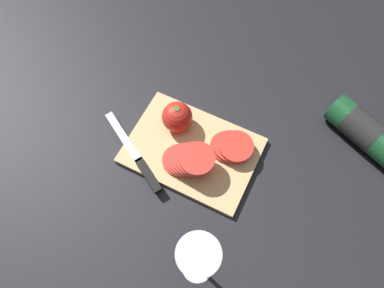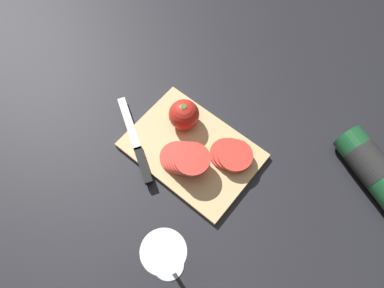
{
  "view_description": "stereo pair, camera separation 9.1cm",
  "coord_description": "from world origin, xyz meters",
  "px_view_note": "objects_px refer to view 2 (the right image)",
  "views": [
    {
      "loc": [
        -0.08,
        0.34,
        0.86
      ],
      "look_at": [
        0.1,
        -0.02,
        0.05
      ],
      "focal_mm": 35.0,
      "sensor_mm": 36.0,
      "label": 1
    },
    {
      "loc": [
        -0.15,
        0.29,
        0.86
      ],
      "look_at": [
        0.1,
        -0.02,
        0.05
      ],
      "focal_mm": 35.0,
      "sensor_mm": 36.0,
      "label": 2
    }
  ],
  "objects_px": {
    "tomato_slice_stack_far": "(184,158)",
    "wine_glass": "(165,256)",
    "whole_tomato": "(184,115)",
    "knife": "(140,156)",
    "tomato_slice_stack_near": "(230,154)",
    "wine_bottle": "(377,173)"
  },
  "relations": [
    {
      "from": "wine_glass",
      "to": "whole_tomato",
      "type": "relative_size",
      "value": 2.14
    },
    {
      "from": "wine_glass",
      "to": "wine_bottle",
      "type": "bearing_deg",
      "value": -117.9
    },
    {
      "from": "knife",
      "to": "tomato_slice_stack_far",
      "type": "bearing_deg",
      "value": -118.53
    },
    {
      "from": "knife",
      "to": "wine_glass",
      "type": "bearing_deg",
      "value": 176.56
    },
    {
      "from": "whole_tomato",
      "to": "knife",
      "type": "relative_size",
      "value": 0.34
    },
    {
      "from": "knife",
      "to": "tomato_slice_stack_near",
      "type": "relative_size",
      "value": 2.25
    },
    {
      "from": "whole_tomato",
      "to": "tomato_slice_stack_near",
      "type": "distance_m",
      "value": 0.15
    },
    {
      "from": "tomato_slice_stack_far",
      "to": "wine_glass",
      "type": "bearing_deg",
      "value": 121.43
    },
    {
      "from": "whole_tomato",
      "to": "knife",
      "type": "height_order",
      "value": "whole_tomato"
    },
    {
      "from": "knife",
      "to": "tomato_slice_stack_far",
      "type": "height_order",
      "value": "tomato_slice_stack_far"
    },
    {
      "from": "knife",
      "to": "whole_tomato",
      "type": "bearing_deg",
      "value": -67.7
    },
    {
      "from": "wine_bottle",
      "to": "tomato_slice_stack_far",
      "type": "distance_m",
      "value": 0.46
    },
    {
      "from": "tomato_slice_stack_near",
      "to": "tomato_slice_stack_far",
      "type": "distance_m",
      "value": 0.11
    },
    {
      "from": "tomato_slice_stack_far",
      "to": "whole_tomato",
      "type": "bearing_deg",
      "value": -49.55
    },
    {
      "from": "wine_glass",
      "to": "tomato_slice_stack_far",
      "type": "distance_m",
      "value": 0.25
    },
    {
      "from": "wine_glass",
      "to": "knife",
      "type": "xyz_separation_m",
      "value": [
        0.22,
        -0.15,
        -0.1
      ]
    },
    {
      "from": "tomato_slice_stack_near",
      "to": "tomato_slice_stack_far",
      "type": "relative_size",
      "value": 0.79
    },
    {
      "from": "wine_bottle",
      "to": "whole_tomato",
      "type": "bearing_deg",
      "value": 21.26
    },
    {
      "from": "wine_bottle",
      "to": "tomato_slice_stack_near",
      "type": "distance_m",
      "value": 0.35
    },
    {
      "from": "wine_bottle",
      "to": "tomato_slice_stack_far",
      "type": "height_order",
      "value": "wine_bottle"
    },
    {
      "from": "wine_glass",
      "to": "knife",
      "type": "distance_m",
      "value": 0.28
    },
    {
      "from": "wine_bottle",
      "to": "wine_glass",
      "type": "xyz_separation_m",
      "value": [
        0.25,
        0.47,
        0.08
      ]
    }
  ]
}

